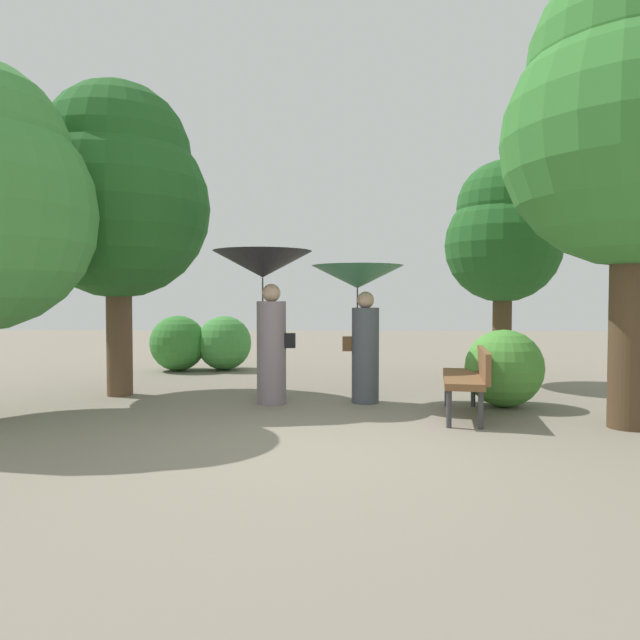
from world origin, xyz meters
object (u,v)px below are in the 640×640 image
(person_right, at_px, (360,298))
(park_bench, at_px, (469,375))
(tree_near_right, at_px, (503,233))
(person_left, at_px, (265,287))
(tree_near_left, at_px, (118,191))
(tree_mid_right, at_px, (634,114))

(person_right, distance_m, park_bench, 1.84)
(park_bench, relative_size, tree_near_right, 0.42)
(person_left, relative_size, tree_near_right, 0.56)
(tree_near_left, height_order, tree_mid_right, tree_mid_right)
(person_right, relative_size, tree_mid_right, 0.37)
(person_left, relative_size, tree_near_left, 0.45)
(person_right, height_order, tree_near_left, tree_near_left)
(person_left, bearing_deg, park_bench, -101.00)
(person_left, bearing_deg, person_right, -78.64)
(park_bench, height_order, tree_near_right, tree_near_right)
(person_right, distance_m, tree_near_right, 3.19)
(person_right, height_order, tree_mid_right, tree_mid_right)
(park_bench, bearing_deg, tree_near_left, -96.59)
(park_bench, xyz_separation_m, tree_near_left, (-4.84, 1.34, 2.49))
(person_right, height_order, park_bench, person_right)
(tree_near_right, distance_m, tree_mid_right, 3.41)
(tree_near_right, bearing_deg, person_right, -143.55)
(person_left, bearing_deg, tree_near_left, 81.71)
(park_bench, xyz_separation_m, tree_near_right, (1.11, 2.69, 2.00))
(person_right, height_order, tree_near_right, tree_near_right)
(tree_near_right, height_order, tree_mid_right, tree_mid_right)
(park_bench, distance_m, tree_mid_right, 3.39)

